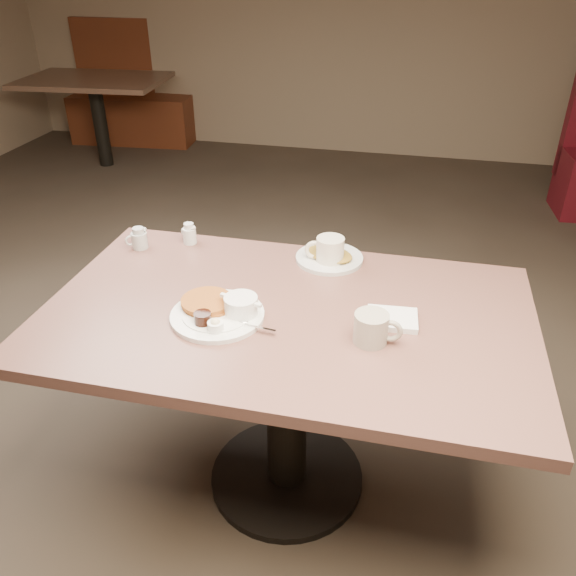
% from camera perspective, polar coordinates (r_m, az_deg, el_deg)
% --- Properties ---
extents(room, '(7.04, 8.04, 2.84)m').
position_cam_1_polar(room, '(1.53, -0.18, 18.58)').
color(room, '#4C3F33').
rests_on(room, ground).
extents(diner_table, '(1.50, 0.90, 0.75)m').
position_cam_1_polar(diner_table, '(1.88, -0.14, -6.58)').
color(diner_table, '#84564C').
rests_on(diner_table, ground).
extents(main_plate, '(0.37, 0.35, 0.07)m').
position_cam_1_polar(main_plate, '(1.76, -6.67, -2.19)').
color(main_plate, white).
rests_on(main_plate, diner_table).
extents(coffee_mug_near, '(0.14, 0.10, 0.09)m').
position_cam_1_polar(coffee_mug_near, '(1.65, 8.30, -3.90)').
color(coffee_mug_near, '#B8AF9C').
rests_on(coffee_mug_near, diner_table).
extents(napkin, '(0.16, 0.13, 0.02)m').
position_cam_1_polar(napkin, '(1.76, 10.20, -3.01)').
color(napkin, white).
rests_on(napkin, diner_table).
extents(coffee_mug_far, '(0.14, 0.10, 0.10)m').
position_cam_1_polar(coffee_mug_far, '(2.03, 4.04, 3.64)').
color(coffee_mug_far, white).
rests_on(coffee_mug_far, diner_table).
extents(creamer_left, '(0.08, 0.07, 0.08)m').
position_cam_1_polar(creamer_left, '(2.21, -14.44, 4.70)').
color(creamer_left, '#B9BAB5').
rests_on(creamer_left, diner_table).
extents(creamer_right, '(0.07, 0.05, 0.08)m').
position_cam_1_polar(creamer_right, '(2.21, -9.68, 5.25)').
color(creamer_right, silver).
rests_on(creamer_right, diner_table).
extents(hash_plate, '(0.32, 0.32, 0.04)m').
position_cam_1_polar(hash_plate, '(2.07, 4.09, 3.07)').
color(hash_plate, silver).
rests_on(hash_plate, diner_table).
extents(booth_back_left, '(1.28, 1.47, 1.12)m').
position_cam_1_polar(booth_back_left, '(6.12, -15.23, 17.42)').
color(booth_back_left, '#632C17').
rests_on(booth_back_left, ground).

